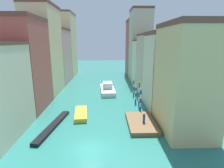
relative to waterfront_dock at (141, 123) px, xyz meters
name	(u,v)px	position (x,y,z in m)	size (l,w,h in m)	color
ground_plane	(99,92)	(-7.27, 18.16, -0.31)	(154.00, 154.00, 0.00)	#28756B
building_left_1	(26,64)	(-20.03, 7.72, 8.10)	(6.33, 9.99, 16.79)	#B25147
building_left_2	(44,51)	(-20.03, 18.31, 10.07)	(6.33, 11.21, 20.72)	beige
building_left_3	(58,56)	(-20.03, 29.93, 7.83)	(6.33, 11.74, 16.25)	tan
building_left_4	(66,45)	(-20.03, 42.10, 10.87)	(6.33, 12.08, 22.33)	beige
building_right_0	(186,79)	(5.49, -1.67, 7.21)	(6.33, 9.78, 15.02)	#DBB77A
building_right_1	(164,70)	(5.49, 7.89, 6.85)	(6.33, 8.55, 14.29)	beige
building_right_2	(152,65)	(5.49, 16.55, 6.80)	(6.33, 8.84, 14.20)	#BCB299
building_right_3	(145,63)	(5.49, 24.93, 6.19)	(6.33, 7.46, 12.97)	beige
building_right_4	(140,46)	(5.49, 32.88, 10.86)	(6.33, 8.17, 22.30)	#BCB299
building_right_5	(135,48)	(5.49, 42.27, 9.74)	(6.33, 9.87, 20.05)	#B25147
waterfront_dock	(141,123)	(0.00, 0.00, 0.00)	(4.18, 7.41, 0.61)	brown
person_on_dock	(144,118)	(0.27, -0.49, 1.02)	(0.36, 0.36, 1.53)	#234C93
mooring_pole_0	(141,97)	(0.89, 5.71, 2.30)	(0.38, 0.38, 5.09)	#1E479E
mooring_pole_1	(139,94)	(1.11, 8.22, 2.24)	(0.34, 0.34, 4.99)	#1E479E
mooring_pole_2	(136,92)	(0.76, 10.24, 1.87)	(0.37, 0.37, 4.25)	#1E479E
mooring_pole_3	(134,88)	(1.03, 14.96, 1.67)	(0.30, 0.30, 3.86)	#1E479E
vaporetto_white	(107,89)	(-5.06, 18.24, 0.54)	(3.88, 9.77, 2.53)	white
gondola_black	(53,126)	(-13.35, -0.41, -0.08)	(2.72, 10.64, 0.45)	black
motorboat_0	(81,114)	(-9.76, 3.68, 0.06)	(2.69, 6.24, 0.74)	gold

